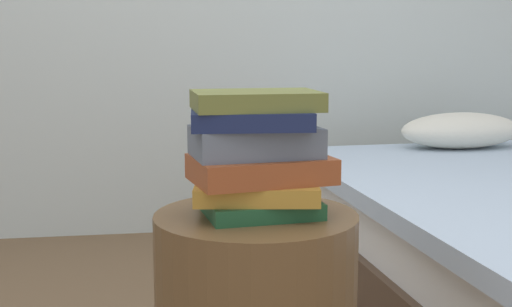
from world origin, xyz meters
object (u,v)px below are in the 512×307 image
(book_rust, at_px, (261,169))
(book_ochre, at_px, (258,191))
(book_navy, at_px, (250,118))
(book_olive, at_px, (258,101))
(book_forest, at_px, (261,207))
(book_slate, at_px, (258,142))

(book_rust, bearing_deg, book_ochre, -147.93)
(book_navy, relative_size, book_olive, 0.95)
(book_forest, height_order, book_rust, book_rust)
(book_rust, height_order, book_olive, book_olive)
(book_forest, bearing_deg, book_olive, 152.74)
(book_navy, bearing_deg, book_forest, -31.15)
(book_rust, distance_m, book_navy, 0.11)
(book_forest, xyz_separation_m, book_olive, (-0.01, 0.00, 0.22))
(book_slate, bearing_deg, book_navy, 174.10)
(book_ochre, height_order, book_navy, book_navy)
(book_ochre, bearing_deg, book_slate, 95.37)
(book_rust, distance_m, book_slate, 0.06)
(book_forest, bearing_deg, book_slate, 102.05)
(book_forest, height_order, book_olive, book_olive)
(book_slate, bearing_deg, book_ochre, -99.96)
(book_slate, xyz_separation_m, book_navy, (-0.02, -0.00, 0.05))
(book_forest, distance_m, book_slate, 0.14)
(book_forest, distance_m, book_ochre, 0.04)
(book_ochre, height_order, book_slate, book_slate)
(book_rust, relative_size, book_slate, 1.09)
(book_rust, bearing_deg, book_forest, -104.68)
(book_rust, xyz_separation_m, book_navy, (-0.02, 0.01, 0.11))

